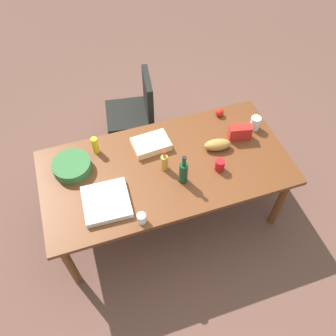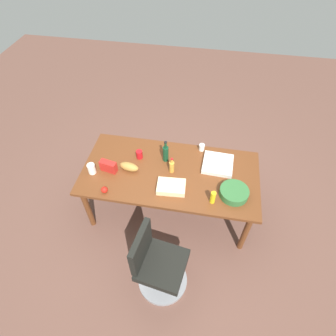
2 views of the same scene
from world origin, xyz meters
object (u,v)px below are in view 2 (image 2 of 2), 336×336
at_px(conference_table, 170,176).
at_px(sheet_cake, 171,187).
at_px(apple_red, 104,190).
at_px(pizza_box, 218,164).
at_px(chip_bag_red, 108,166).
at_px(wine_bottle, 166,153).
at_px(paper_cup, 202,147).
at_px(office_chair, 158,266).
at_px(salad_bowl, 234,193).
at_px(red_solo_cup, 139,154).
at_px(mustard_bottle, 213,197).
at_px(bread_loaf, 129,167).
at_px(mayo_jar, 92,169).
at_px(dressing_bottle, 172,167).

relative_size(conference_table, sheet_cake, 6.62).
bearing_deg(apple_red, pizza_box, -152.92).
distance_m(sheet_cake, chip_bag_red, 0.80).
distance_m(wine_bottle, paper_cup, 0.50).
relative_size(office_chair, salad_bowl, 2.89).
height_order(red_solo_cup, apple_red, red_solo_cup).
bearing_deg(chip_bag_red, mustard_bottle, 168.81).
xyz_separation_m(conference_table, apple_red, (0.68, 0.42, 0.11)).
bearing_deg(bread_loaf, office_chair, 119.11).
height_order(mustard_bottle, apple_red, mustard_bottle).
xyz_separation_m(chip_bag_red, mayo_jar, (0.19, 0.07, -0.00)).
xyz_separation_m(salad_bowl, paper_cup, (0.42, -0.66, 0.00)).
xyz_separation_m(pizza_box, bread_loaf, (1.05, 0.25, 0.03)).
bearing_deg(mayo_jar, dressing_bottle, -168.84).
bearing_deg(wine_bottle, salad_bowl, 154.56).
relative_size(chip_bag_red, apple_red, 2.63).
bearing_deg(conference_table, mustard_bottle, 146.38).
bearing_deg(pizza_box, paper_cup, -44.59).
xyz_separation_m(office_chair, dressing_bottle, (0.02, -1.02, 0.48)).
xyz_separation_m(chip_bag_red, pizza_box, (-1.29, -0.31, -0.05)).
bearing_deg(mayo_jar, conference_table, -169.48).
distance_m(red_solo_cup, mayo_jar, 0.60).
distance_m(mustard_bottle, apple_red, 1.21).
bearing_deg(apple_red, mayo_jar, -46.73).
bearing_deg(mayo_jar, chip_bag_red, -159.85).
height_order(chip_bag_red, bread_loaf, chip_bag_red).
height_order(dressing_bottle, mayo_jar, dressing_bottle).
relative_size(dressing_bottle, bread_loaf, 0.91).
bearing_deg(pizza_box, wine_bottle, 4.29).
relative_size(conference_table, wine_bottle, 6.92).
height_order(conference_table, dressing_bottle, dressing_bottle).
xyz_separation_m(office_chair, mustard_bottle, (-0.49, -0.66, 0.48)).
bearing_deg(mayo_jar, pizza_box, -165.68).
bearing_deg(salad_bowl, apple_red, 8.31).
distance_m(apple_red, bread_loaf, 0.42).
height_order(dressing_bottle, apple_red, dressing_bottle).
xyz_separation_m(sheet_cake, wine_bottle, (0.14, -0.44, 0.08)).
bearing_deg(red_solo_cup, wine_bottle, -177.05).
bearing_deg(apple_red, dressing_bottle, -147.66).
xyz_separation_m(chip_bag_red, wine_bottle, (-0.64, -0.29, 0.05)).
relative_size(dressing_bottle, wine_bottle, 0.71).
xyz_separation_m(red_solo_cup, paper_cup, (-0.76, -0.27, -0.01)).
bearing_deg(sheet_cake, salad_bowl, -177.10).
height_order(red_solo_cup, bread_loaf, red_solo_cup).
bearing_deg(mustard_bottle, pizza_box, -93.03).
height_order(office_chair, sheet_cake, office_chair).
xyz_separation_m(conference_table, pizza_box, (-0.56, -0.21, 0.10)).
height_order(office_chair, apple_red, office_chair).
xyz_separation_m(red_solo_cup, salad_bowl, (-1.18, 0.39, -0.01)).
bearing_deg(mayo_jar, bread_loaf, -163.92).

